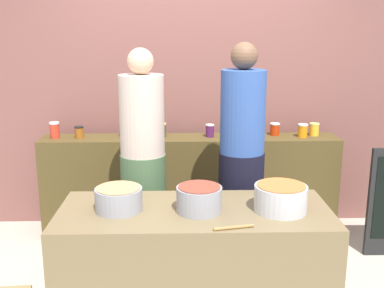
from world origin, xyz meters
name	(u,v)px	position (x,y,z in m)	size (l,w,h in m)	color
storefront_wall	(189,71)	(0.00, 1.45, 1.50)	(4.80, 0.12, 3.00)	brown
display_shelf	(190,186)	(0.00, 1.10, 0.47)	(2.70, 0.36, 0.93)	#4A3B1C
prep_table	(195,267)	(0.00, -0.30, 0.39)	(1.70, 0.70, 0.79)	brown
preserve_jar_0	(55,130)	(-1.22, 1.09, 1.00)	(0.09, 0.09, 0.15)	red
preserve_jar_1	(79,132)	(-1.00, 1.09, 0.98)	(0.08, 0.08, 0.11)	#8E4C16
preserve_jar_2	(124,129)	(-0.60, 1.14, 1.00)	(0.07, 0.07, 0.14)	#4A275A
preserve_jar_3	(150,130)	(-0.36, 1.10, 1.00)	(0.09, 0.09, 0.14)	olive
preserve_jar_4	(162,130)	(-0.26, 1.12, 0.99)	(0.08, 0.08, 0.13)	#3A4523
preserve_jar_5	(210,131)	(0.18, 1.11, 0.99)	(0.08, 0.08, 0.12)	#4C1C4B
preserve_jar_6	(232,130)	(0.39, 1.15, 0.98)	(0.08, 0.08, 0.10)	brown
preserve_jar_7	(256,132)	(0.59, 1.04, 0.99)	(0.08, 0.08, 0.12)	#225038
preserve_jar_8	(275,129)	(0.79, 1.16, 0.99)	(0.09, 0.09, 0.11)	#AF2B0C
preserve_jar_9	(303,130)	(1.02, 1.08, 0.99)	(0.09, 0.09, 0.12)	orange
preserve_jar_10	(314,129)	(1.15, 1.14, 0.99)	(0.09, 0.09, 0.12)	gold
cooking_pot_left	(119,199)	(-0.47, -0.30, 0.86)	(0.29, 0.29, 0.15)	gray
cooking_pot_center	(199,199)	(0.03, -0.33, 0.87)	(0.28, 0.28, 0.16)	gray
cooking_pot_right	(281,198)	(0.53, -0.33, 0.87)	(0.32, 0.32, 0.17)	#B7B7BC
wooden_spoon	(234,227)	(0.21, -0.60, 0.80)	(0.02, 0.02, 0.23)	#9E703D
cook_with_tongs	(143,176)	(-0.37, 0.36, 0.80)	(0.34, 0.34, 1.76)	#435F3E
cook_in_cap	(241,174)	(0.37, 0.31, 0.82)	(0.34, 0.34, 1.80)	black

